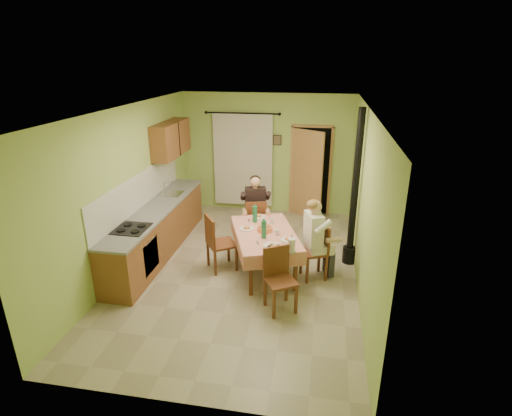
% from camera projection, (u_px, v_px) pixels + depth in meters
% --- Properties ---
extents(floor, '(4.00, 6.00, 0.01)m').
position_uv_depth(floor, '(241.00, 269.00, 7.13)').
color(floor, tan).
rests_on(floor, ground).
extents(room_shell, '(4.04, 6.04, 2.82)m').
position_uv_depth(room_shell, '(240.00, 171.00, 6.48)').
color(room_shell, '#B2D46D').
rests_on(room_shell, ground).
extents(kitchen_run, '(0.64, 3.64, 1.56)m').
position_uv_depth(kitchen_run, '(158.00, 229.00, 7.60)').
color(kitchen_run, brown).
rests_on(kitchen_run, ground).
extents(upper_cabinets, '(0.35, 1.40, 0.70)m').
position_uv_depth(upper_cabinets, '(171.00, 139.00, 8.29)').
color(upper_cabinets, brown).
rests_on(upper_cabinets, room_shell).
extents(curtain, '(1.70, 0.07, 2.22)m').
position_uv_depth(curtain, '(243.00, 160.00, 9.44)').
color(curtain, black).
rests_on(curtain, ground).
extents(doorway, '(0.96, 0.50, 2.15)m').
position_uv_depth(doorway, '(309.00, 172.00, 9.23)').
color(doorway, black).
rests_on(doorway, ground).
extents(dining_table, '(1.49, 1.89, 0.76)m').
position_uv_depth(dining_table, '(265.00, 252.00, 6.93)').
color(dining_table, '#E08C79').
rests_on(dining_table, ground).
extents(tableware, '(1.02, 1.50, 0.33)m').
position_uv_depth(tableware, '(268.00, 231.00, 6.68)').
color(tableware, white).
rests_on(tableware, dining_table).
extents(chair_far, '(0.49, 0.49, 0.96)m').
position_uv_depth(chair_far, '(256.00, 231.00, 7.99)').
color(chair_far, brown).
rests_on(chair_far, ground).
extents(chair_near, '(0.56, 0.56, 0.97)m').
position_uv_depth(chair_near, '(280.00, 292.00, 5.92)').
color(chair_near, brown).
rests_on(chair_near, ground).
extents(chair_right, '(0.51, 0.51, 0.95)m').
position_uv_depth(chair_right, '(314.00, 262.00, 6.78)').
color(chair_right, brown).
rests_on(chair_right, ground).
extents(chair_left, '(0.63, 0.63, 1.02)m').
position_uv_depth(chair_left, '(221.00, 254.00, 7.06)').
color(chair_left, brown).
rests_on(chair_left, ground).
extents(man_far, '(0.64, 0.55, 1.39)m').
position_uv_depth(man_far, '(255.00, 203.00, 7.79)').
color(man_far, black).
rests_on(man_far, chair_far).
extents(man_right, '(0.60, 0.65, 1.39)m').
position_uv_depth(man_right, '(315.00, 230.00, 6.57)').
color(man_right, silver).
rests_on(man_right, chair_right).
extents(stove_flue, '(0.24, 0.24, 2.80)m').
position_uv_depth(stove_flue, '(353.00, 210.00, 7.02)').
color(stove_flue, black).
rests_on(stove_flue, ground).
extents(picture_back, '(0.19, 0.03, 0.23)m').
position_uv_depth(picture_back, '(277.00, 140.00, 9.20)').
color(picture_back, black).
rests_on(picture_back, room_shell).
extents(picture_right, '(0.03, 0.31, 0.21)m').
position_uv_depth(picture_right, '(359.00, 157.00, 7.26)').
color(picture_right, brown).
rests_on(picture_right, room_shell).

